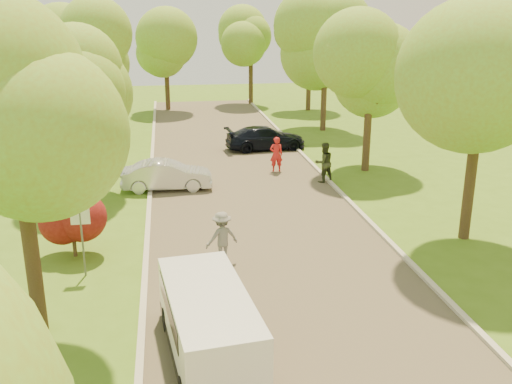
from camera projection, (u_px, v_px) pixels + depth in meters
ground at (308, 330)px, 14.07m from camera, size 100.00×100.00×0.00m
road at (257, 219)px, 21.60m from camera, size 8.00×60.00×0.01m
curb_left at (148, 223)px, 20.97m from camera, size 0.18×60.00×0.12m
curb_right at (359, 212)px, 22.19m from camera, size 0.18×60.00×0.12m
street_sign at (81, 226)px, 16.49m from camera, size 0.55×0.06×2.17m
red_shrub at (72, 224)px, 17.97m from camera, size 1.70×1.70×1.95m
tree_l_mida at (24, 122)px, 12.50m from camera, size 4.71×4.60×7.39m
tree_l_midb at (74, 87)px, 22.95m from camera, size 4.30×4.20×6.62m
tree_l_far at (106, 49)px, 32.16m from camera, size 4.92×4.80×7.79m
tree_r_mida at (489, 76)px, 18.15m from camera, size 5.13×5.00×7.95m
tree_r_midb at (375, 70)px, 26.76m from camera, size 4.51×4.40×7.01m
tree_r_far at (329, 39)px, 35.98m from camera, size 5.33×5.20×8.34m
tree_bg_a at (81, 45)px, 39.38m from camera, size 5.12×5.00×7.72m
tree_bg_b at (313, 38)px, 43.75m from camera, size 5.12×5.00×7.95m
tree_bg_c at (168, 45)px, 44.14m from camera, size 4.92×4.80×7.33m
tree_bg_d at (253, 39)px, 46.98m from camera, size 5.12×5.00×7.72m
minivan at (208, 323)px, 12.72m from camera, size 2.20×4.53×1.63m
silver_sedan at (167, 175)px, 24.97m from camera, size 3.98×1.51×1.29m
dark_sedan at (265, 138)px, 32.28m from camera, size 4.67×2.24×1.31m
longboard at (222, 262)px, 17.66m from camera, size 0.48×0.86×0.10m
skateboarder at (222, 237)px, 17.41m from camera, size 1.18×0.90×1.62m
person_striped at (276, 154)px, 27.70m from camera, size 0.64×0.42×1.73m
person_olive at (324, 163)px, 25.96m from camera, size 1.04×0.90×1.85m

